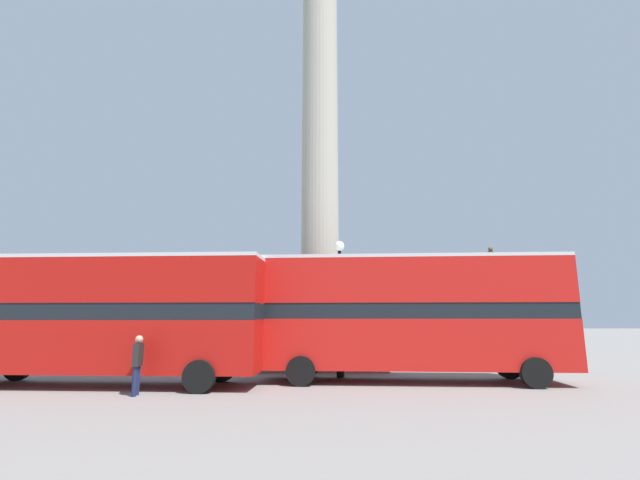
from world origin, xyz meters
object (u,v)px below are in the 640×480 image
Objects in this scene: bus_a at (409,312)px; equestrian_statue at (496,324)px; bus_b at (105,314)px; street_lamp at (340,300)px; pedestrian_near_lamp at (138,361)px; monument_column at (320,207)px.

equestrian_statue is at bearing 56.49° from bus_a.
bus_b is 1.72× the size of equestrian_statue.
street_lamp is (8.32, 2.20, 0.58)m from bus_b.
equestrian_statue reaches higher than bus_a.
bus_a is 1.74× the size of equestrian_statue.
bus_a is 11.29m from equestrian_statue.
bus_a is at bearing -76.34° from pedestrian_near_lamp.
monument_column is at bearing 124.43° from bus_a.
bus_b is (-10.80, -0.81, -0.07)m from bus_a.
bus_b is 3.10m from pedestrian_near_lamp.
street_lamp reaches higher than bus_b.
equestrian_statue is at bearing 17.76° from monument_column.
bus_a is at bearing -60.16° from monument_column.
bus_b is 20.23m from equestrian_statue.
street_lamp is at bearing 155.19° from bus_a.
equestrian_statue reaches higher than bus_b.
bus_b is (-7.58, -6.42, -5.60)m from monument_column.
pedestrian_near_lamp is at bearing -123.84° from monument_column.
bus_b is at bearing -137.65° from equestrian_statue.
street_lamp reaches higher than pedestrian_near_lamp.
monument_column is 2.19× the size of bus_b.
street_lamp is 7.79m from pedestrian_near_lamp.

